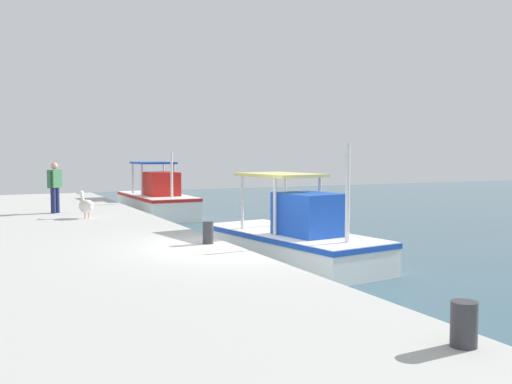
# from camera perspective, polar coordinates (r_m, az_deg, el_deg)

# --- Properties ---
(fishing_boat_nearest) EXTENTS (5.63, 2.18, 2.77)m
(fishing_boat_nearest) POSITION_cam_1_polar(r_m,az_deg,el_deg) (25.49, -9.58, -0.86)
(fishing_boat_nearest) COLOR white
(fishing_boat_nearest) RESTS_ON ground
(fishing_boat_second) EXTENTS (5.68, 2.83, 2.97)m
(fishing_boat_second) POSITION_cam_1_polar(r_m,az_deg,el_deg) (14.69, 3.73, -4.61)
(fishing_boat_second) COLOR white
(fishing_boat_second) RESTS_ON ground
(pelican) EXTENTS (0.96, 0.54, 0.82)m
(pelican) POSITION_cam_1_polar(r_m,az_deg,el_deg) (18.26, -16.22, -1.22)
(pelican) COLOR tan
(pelican) RESTS_ON quay_pier
(fisherman_standing) EXTENTS (0.51, 0.49, 1.64)m
(fisherman_standing) POSITION_cam_1_polar(r_m,az_deg,el_deg) (20.08, -18.99, 0.65)
(fisherman_standing) COLOR #1E234C
(fisherman_standing) RESTS_ON quay_pier
(mooring_bollard_nearest) EXTENTS (0.24, 0.24, 0.49)m
(mooring_bollard_nearest) POSITION_cam_1_polar(r_m,az_deg,el_deg) (12.76, -4.69, -3.94)
(mooring_bollard_nearest) COLOR #333338
(mooring_bollard_nearest) RESTS_ON quay_pier
(mooring_bollard_second) EXTENTS (0.27, 0.27, 0.47)m
(mooring_bollard_second) POSITION_cam_1_polar(r_m,az_deg,el_deg) (6.49, 19.58, -12.02)
(mooring_bollard_second) COLOR #333338
(mooring_bollard_second) RESTS_ON quay_pier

